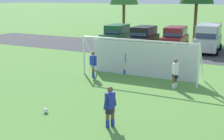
{
  "coord_description": "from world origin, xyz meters",
  "views": [
    {
      "loc": [
        6.0,
        -3.83,
        4.92
      ],
      "look_at": [
        -1.26,
        10.23,
        1.04
      ],
      "focal_mm": 47.81,
      "sensor_mm": 36.0,
      "label": 1
    }
  ],
  "objects": [
    {
      "name": "player_winger_right",
      "position": [
        1.8,
        11.89,
        0.82
      ],
      "size": [
        0.45,
        0.68,
        1.64
      ],
      "color": "brown",
      "rests_on": "ground"
    },
    {
      "name": "parked_car_slot_far_left",
      "position": [
        -7.72,
        23.82,
        1.11
      ],
      "size": [
        2.4,
        4.73,
        2.16
      ],
      "color": "#194C2D",
      "rests_on": "ground"
    },
    {
      "name": "ground_plane",
      "position": [
        0.0,
        15.0,
        0.0
      ],
      "size": [
        400.0,
        400.0,
        0.0
      ],
      "primitive_type": "plane",
      "color": "#598C3D"
    },
    {
      "name": "player_winger_left",
      "position": [
        1.0,
        5.69,
        0.82
      ],
      "size": [
        0.28,
        0.73,
        1.64
      ],
      "color": "brown",
      "rests_on": "ground"
    },
    {
      "name": "parked_car_slot_center",
      "position": [
        1.39,
        24.31,
        1.34
      ],
      "size": [
        2.36,
        4.88,
        2.52
      ],
      "color": "#B2B2BC",
      "rests_on": "ground"
    },
    {
      "name": "soccer_goal",
      "position": [
        -0.75,
        13.17,
        1.29
      ],
      "size": [
        7.45,
        2.07,
        2.57
      ],
      "color": "white",
      "rests_on": "ground"
    },
    {
      "name": "soccer_ball",
      "position": [
        -2.16,
        5.69,
        0.11
      ],
      "size": [
        0.22,
        0.22,
        0.22
      ],
      "color": "white",
      "rests_on": "ground"
    },
    {
      "name": "parking_lot_strip",
      "position": [
        0.0,
        23.13,
        0.0
      ],
      "size": [
        52.0,
        8.4,
        0.01
      ],
      "primitive_type": "cube",
      "color": "#3D3D3F",
      "rests_on": "ground"
    },
    {
      "name": "parked_car_slot_left",
      "position": [
        -4.53,
        23.21,
        1.11
      ],
      "size": [
        2.21,
        4.64,
        2.16
      ],
      "color": "black",
      "rests_on": "ground"
    },
    {
      "name": "player_midfield_center",
      "position": [
        -2.04,
        13.47,
        0.82
      ],
      "size": [
        0.73,
        0.32,
        1.64
      ],
      "color": "beige",
      "rests_on": "ground"
    },
    {
      "name": "parked_car_slot_center_left",
      "position": [
        -1.7,
        24.31,
        1.11
      ],
      "size": [
        2.39,
        4.73,
        2.16
      ],
      "color": "maroon",
      "rests_on": "ground"
    },
    {
      "name": "player_striker_near",
      "position": [
        -3.35,
        11.73,
        0.82
      ],
      "size": [
        0.71,
        0.36,
        1.64
      ],
      "color": "brown",
      "rests_on": "ground"
    }
  ]
}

